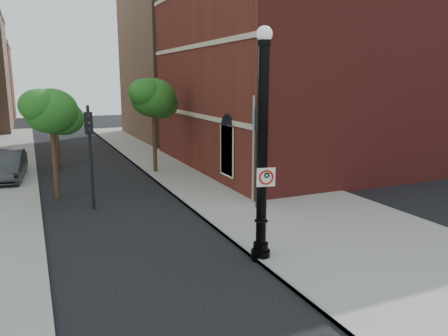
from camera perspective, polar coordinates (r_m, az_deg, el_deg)
name	(u,v)px	position (r m, az deg, el deg)	size (l,w,h in m)	color
ground	(199,277)	(13.06, -3.24, -14.00)	(120.00, 120.00, 0.00)	black
sidewalk_right	(237,182)	(24.00, 1.69, -1.87)	(8.00, 60.00, 0.12)	gray
curb_edge	(168,189)	(22.62, -7.38, -2.77)	(0.10, 60.00, 0.14)	gray
brick_wall_building	(342,70)	(32.13, 15.18, 12.28)	(22.30, 16.30, 12.50)	maroon
bg_building_tan_b	(241,65)	(45.73, 2.23, 13.26)	(22.00, 14.00, 14.00)	#8F674E
lamppost	(262,158)	(13.26, 5.01, 1.35)	(0.60, 0.60, 7.13)	black
no_parking_sign	(266,177)	(13.24, 5.51, -1.19)	(0.57, 0.16, 0.58)	white
parked_car	(6,166)	(27.38, -26.59, 0.25)	(1.79, 5.12, 1.69)	#2A2B2F
traffic_signal_left	(90,140)	(19.50, -17.15, 3.49)	(0.33, 0.39, 4.55)	black
traffic_signal_right	(258,137)	(18.64, 4.49, 4.10)	(0.38, 0.42, 4.78)	black
utility_pole	(253,152)	(19.37, 3.82, 2.13)	(0.10, 0.10, 4.93)	#999999
street_tree_a	(52,112)	(21.89, -21.57, 6.79)	(2.90, 2.62, 5.22)	#301E13
street_tree_b	(55,106)	(29.58, -21.22, 7.54)	(2.78, 2.52, 5.02)	#301E13
street_tree_c	(154,99)	(26.33, -9.17, 8.93)	(3.16, 2.85, 5.69)	#301E13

